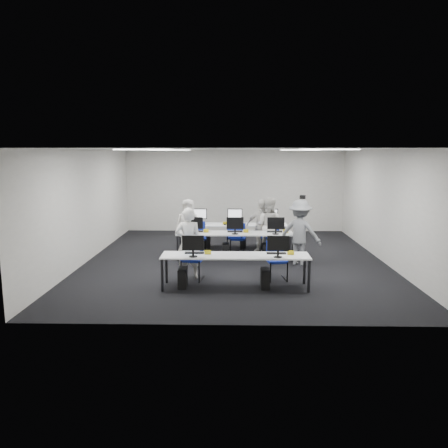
{
  "coord_description": "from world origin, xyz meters",
  "views": [
    {
      "loc": [
        -0.04,
        -11.6,
        2.95
      ],
      "look_at": [
        -0.3,
        0.04,
        1.0
      ],
      "focal_mm": 35.0,
      "sensor_mm": 36.0,
      "label": 1
    }
  ],
  "objects_px": {
    "chair_3": "(238,244)",
    "student_1": "(269,226)",
    "chair_1": "(276,268)",
    "chair_5": "(193,242)",
    "chair_2": "(198,244)",
    "chair_4": "(273,243)",
    "student_3": "(261,226)",
    "student_0": "(188,243)",
    "photographer": "(300,233)",
    "chair_7": "(269,243)",
    "desk_front": "(235,257)",
    "chair_6": "(234,243)",
    "student_2": "(188,225)",
    "desk_mid": "(235,235)",
    "chair_0": "(193,267)"
  },
  "relations": [
    {
      "from": "chair_3",
      "to": "chair_7",
      "type": "bearing_deg",
      "value": 15.77
    },
    {
      "from": "desk_front",
      "to": "student_3",
      "type": "xyz_separation_m",
      "value": [
        0.76,
        3.34,
        0.11
      ]
    },
    {
      "from": "chair_1",
      "to": "student_0",
      "type": "distance_m",
      "value": 2.12
    },
    {
      "from": "chair_3",
      "to": "photographer",
      "type": "relative_size",
      "value": 0.51
    },
    {
      "from": "chair_4",
      "to": "student_3",
      "type": "distance_m",
      "value": 0.6
    },
    {
      "from": "desk_front",
      "to": "student_3",
      "type": "distance_m",
      "value": 3.43
    },
    {
      "from": "chair_7",
      "to": "chair_3",
      "type": "bearing_deg",
      "value": -173.19
    },
    {
      "from": "chair_3",
      "to": "chair_7",
      "type": "height_order",
      "value": "chair_3"
    },
    {
      "from": "chair_3",
      "to": "chair_4",
      "type": "relative_size",
      "value": 0.89
    },
    {
      "from": "chair_4",
      "to": "student_0",
      "type": "height_order",
      "value": "student_0"
    },
    {
      "from": "chair_6",
      "to": "student_3",
      "type": "bearing_deg",
      "value": -0.4
    },
    {
      "from": "chair_4",
      "to": "chair_5",
      "type": "height_order",
      "value": "chair_4"
    },
    {
      "from": "chair_5",
      "to": "chair_7",
      "type": "height_order",
      "value": "chair_5"
    },
    {
      "from": "student_1",
      "to": "student_3",
      "type": "height_order",
      "value": "student_1"
    },
    {
      "from": "desk_front",
      "to": "student_1",
      "type": "bearing_deg",
      "value": 73.42
    },
    {
      "from": "chair_3",
      "to": "student_2",
      "type": "height_order",
      "value": "student_2"
    },
    {
      "from": "student_0",
      "to": "student_1",
      "type": "xyz_separation_m",
      "value": [
        2.06,
        2.57,
        -0.02
      ]
    },
    {
      "from": "student_1",
      "to": "chair_3",
      "type": "bearing_deg",
      "value": 25.78
    },
    {
      "from": "desk_front",
      "to": "chair_5",
      "type": "height_order",
      "value": "chair_5"
    },
    {
      "from": "chair_2",
      "to": "chair_3",
      "type": "relative_size",
      "value": 1.08
    },
    {
      "from": "desk_front",
      "to": "chair_3",
      "type": "distance_m",
      "value": 3.27
    },
    {
      "from": "desk_front",
      "to": "chair_2",
      "type": "relative_size",
      "value": 3.43
    },
    {
      "from": "chair_3",
      "to": "student_1",
      "type": "bearing_deg",
      "value": 6.64
    },
    {
      "from": "chair_5",
      "to": "student_3",
      "type": "distance_m",
      "value": 2.08
    },
    {
      "from": "chair_4",
      "to": "chair_5",
      "type": "relative_size",
      "value": 1.13
    },
    {
      "from": "chair_3",
      "to": "chair_7",
      "type": "relative_size",
      "value": 1.05
    },
    {
      "from": "student_3",
      "to": "student_1",
      "type": "bearing_deg",
      "value": 3.54
    },
    {
      "from": "chair_1",
      "to": "chair_4",
      "type": "relative_size",
      "value": 0.91
    },
    {
      "from": "student_0",
      "to": "student_2",
      "type": "bearing_deg",
      "value": -89.98
    },
    {
      "from": "chair_6",
      "to": "photographer",
      "type": "relative_size",
      "value": 0.54
    },
    {
      "from": "desk_mid",
      "to": "chair_4",
      "type": "bearing_deg",
      "value": 30.54
    },
    {
      "from": "chair_5",
      "to": "student_2",
      "type": "xyz_separation_m",
      "value": [
        -0.14,
        0.01,
        0.51
      ]
    },
    {
      "from": "chair_5",
      "to": "student_3",
      "type": "relative_size",
      "value": 0.55
    },
    {
      "from": "chair_6",
      "to": "student_2",
      "type": "xyz_separation_m",
      "value": [
        -1.37,
        0.19,
        0.49
      ]
    },
    {
      "from": "chair_2",
      "to": "desk_front",
      "type": "bearing_deg",
      "value": -77.81
    },
    {
      "from": "chair_6",
      "to": "student_1",
      "type": "height_order",
      "value": "student_1"
    },
    {
      "from": "chair_1",
      "to": "student_3",
      "type": "relative_size",
      "value": 0.56
    },
    {
      "from": "desk_front",
      "to": "student_0",
      "type": "relative_size",
      "value": 1.91
    },
    {
      "from": "chair_3",
      "to": "student_3",
      "type": "xyz_separation_m",
      "value": [
        0.68,
        0.1,
        0.51
      ]
    },
    {
      "from": "chair_6",
      "to": "student_2",
      "type": "relative_size",
      "value": 0.59
    },
    {
      "from": "chair_1",
      "to": "chair_5",
      "type": "relative_size",
      "value": 1.03
    },
    {
      "from": "chair_2",
      "to": "chair_3",
      "type": "bearing_deg",
      "value": 1.67
    },
    {
      "from": "chair_7",
      "to": "photographer",
      "type": "relative_size",
      "value": 0.48
    },
    {
      "from": "chair_4",
      "to": "chair_7",
      "type": "bearing_deg",
      "value": 114.85
    },
    {
      "from": "chair_0",
      "to": "chair_2",
      "type": "relative_size",
      "value": 1.01
    },
    {
      "from": "student_2",
      "to": "photographer",
      "type": "height_order",
      "value": "photographer"
    },
    {
      "from": "desk_mid",
      "to": "chair_2",
      "type": "height_order",
      "value": "chair_2"
    },
    {
      "from": "student_3",
      "to": "photographer",
      "type": "bearing_deg",
      "value": -31.55
    },
    {
      "from": "desk_front",
      "to": "chair_1",
      "type": "height_order",
      "value": "chair_1"
    },
    {
      "from": "photographer",
      "to": "chair_6",
      "type": "bearing_deg",
      "value": -15.09
    }
  ]
}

